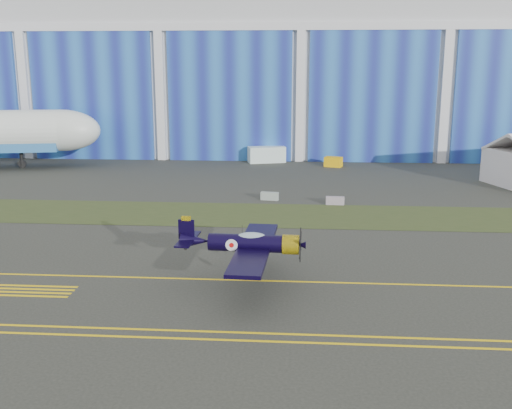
{
  "coord_description": "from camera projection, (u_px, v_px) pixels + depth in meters",
  "views": [
    {
      "loc": [
        0.09,
        -44.91,
        14.9
      ],
      "look_at": [
        -3.46,
        2.99,
        3.67
      ],
      "focal_mm": 42.0,
      "sensor_mm": 36.0,
      "label": 1
    }
  ],
  "objects": [
    {
      "name": "ground",
      "position": [
        297.0,
        259.0,
        47.02
      ],
      "size": [
        260.0,
        260.0,
        0.0
      ],
      "primitive_type": "plane",
      "color": "#363830",
      "rests_on": "ground"
    },
    {
      "name": "grass_median",
      "position": [
        298.0,
        215.0,
        60.61
      ],
      "size": [
        260.0,
        10.0,
        0.02
      ],
      "primitive_type": "cube",
      "color": "#475128",
      "rests_on": "ground"
    },
    {
      "name": "hangar",
      "position": [
        301.0,
        64.0,
        113.32
      ],
      "size": [
        220.0,
        45.7,
        30.0
      ],
      "color": "silver",
      "rests_on": "ground"
    },
    {
      "name": "taxiway_centreline",
      "position": [
        297.0,
        282.0,
        42.16
      ],
      "size": [
        200.0,
        0.2,
        0.02
      ],
      "primitive_type": "cube",
      "color": "yellow",
      "rests_on": "ground"
    },
    {
      "name": "edge_line_near",
      "position": [
        295.0,
        342.0,
        32.93
      ],
      "size": [
        80.0,
        0.2,
        0.02
      ],
      "primitive_type": "cube",
      "color": "yellow",
      "rests_on": "ground"
    },
    {
      "name": "edge_line_far",
      "position": [
        295.0,
        334.0,
        33.9
      ],
      "size": [
        80.0,
        0.2,
        0.02
      ],
      "primitive_type": "cube",
      "color": "yellow",
      "rests_on": "ground"
    },
    {
      "name": "hold_short_ladder",
      "position": [
        30.0,
        291.0,
        40.44
      ],
      "size": [
        6.0,
        2.4,
        0.02
      ],
      "primitive_type": null,
      "color": "yellow",
      "rests_on": "ground"
    },
    {
      "name": "warbird",
      "position": [
        246.0,
        243.0,
        40.73
      ],
      "size": [
        10.28,
        12.21,
        3.5
      ],
      "rotation": [
        0.0,
        0.0,
        -0.04
      ],
      "color": "black",
      "rests_on": "ground"
    },
    {
      "name": "shipping_container",
      "position": [
        267.0,
        155.0,
        93.47
      ],
      "size": [
        6.09,
        3.8,
        2.46
      ],
      "primitive_type": "cube",
      "rotation": [
        0.0,
        0.0,
        0.29
      ],
      "color": "silver",
      "rests_on": "ground"
    },
    {
      "name": "tug",
      "position": [
        333.0,
        162.0,
        89.59
      ],
      "size": [
        2.89,
        2.32,
        1.46
      ],
      "primitive_type": "cube",
      "rotation": [
        0.0,
        0.0,
        -0.34
      ],
      "color": "yellow",
      "rests_on": "ground"
    },
    {
      "name": "barrier_a",
      "position": [
        270.0,
        196.0,
        67.51
      ],
      "size": [
        2.07,
        0.92,
        0.9
      ],
      "primitive_type": "cube",
      "rotation": [
        0.0,
        0.0,
        -0.16
      ],
      "color": "#92A096",
      "rests_on": "ground"
    },
    {
      "name": "barrier_b",
      "position": [
        335.0,
        201.0,
        65.23
      ],
      "size": [
        2.02,
        0.68,
        0.9
      ],
      "primitive_type": "cube",
      "rotation": [
        0.0,
        0.0,
        -0.04
      ],
      "color": "gray",
      "rests_on": "ground"
    }
  ]
}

